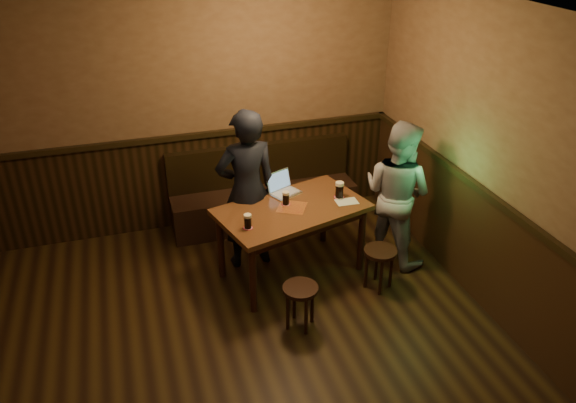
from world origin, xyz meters
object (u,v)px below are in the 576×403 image
(stool_right, at_px, (380,257))
(person_grey, at_px, (397,193))
(bench, at_px, (264,199))
(laptop, at_px, (282,188))
(pint_mid, at_px, (286,198))
(pint_right, at_px, (339,190))
(pub_table, at_px, (292,216))
(person_suit, at_px, (247,190))
(pint_left, at_px, (248,221))
(stool_left, at_px, (300,295))

(stool_right, relative_size, person_grey, 0.28)
(bench, distance_m, laptop, 0.94)
(stool_right, xyz_separation_m, pint_mid, (-0.80, 0.58, 0.50))
(bench, relative_size, pint_right, 12.61)
(bench, distance_m, person_grey, 1.69)
(laptop, bearing_deg, bench, 65.52)
(pub_table, distance_m, person_suit, 0.54)
(pint_left, xyz_separation_m, pint_mid, (0.47, 0.33, -0.00))
(pub_table, xyz_separation_m, pint_left, (-0.51, -0.26, 0.18))
(person_grey, bearing_deg, pint_right, 49.63)
(pub_table, height_order, stool_right, pub_table)
(stool_right, relative_size, pint_left, 3.06)
(bench, xyz_separation_m, pint_mid, (-0.04, -1.04, 0.54))
(pint_left, xyz_separation_m, pint_right, (1.04, 0.31, 0.01))
(pint_left, xyz_separation_m, person_suit, (0.13, 0.59, 0.01))
(bench, relative_size, stool_right, 4.92)
(pub_table, distance_m, stool_left, 0.91)
(pub_table, xyz_separation_m, stool_right, (0.76, -0.50, -0.32))
(laptop, relative_size, person_grey, 0.24)
(pub_table, bearing_deg, person_suit, 123.23)
(pub_table, distance_m, pint_right, 0.57)
(stool_right, height_order, pint_left, pint_left)
(pub_table, xyz_separation_m, laptop, (0.00, 0.34, 0.16))
(pub_table, relative_size, stool_left, 3.72)
(bench, bearing_deg, pub_table, -90.00)
(stool_right, relative_size, pint_mid, 3.11)
(stool_right, bearing_deg, stool_left, -161.00)
(pint_mid, distance_m, pint_right, 0.57)
(stool_left, distance_m, pint_left, 0.83)
(person_suit, distance_m, person_grey, 1.56)
(stool_right, bearing_deg, laptop, 131.77)
(bench, distance_m, pint_right, 1.31)
(pub_table, bearing_deg, laptop, 74.10)
(stool_left, distance_m, pint_right, 1.25)
(stool_left, xyz_separation_m, pint_right, (0.71, 0.89, 0.52))
(pint_mid, xyz_separation_m, person_suit, (-0.34, 0.26, 0.01))
(pint_mid, distance_m, person_suit, 0.42)
(person_suit, bearing_deg, stool_right, 140.41)
(pint_mid, xyz_separation_m, person_grey, (1.17, -0.12, -0.07))
(bench, xyz_separation_m, pub_table, (0.00, -1.12, 0.37))
(pint_mid, height_order, pint_right, pint_right)
(stool_right, bearing_deg, pub_table, 146.33)
(pub_table, relative_size, pint_right, 9.36)
(pint_left, xyz_separation_m, person_grey, (1.65, 0.21, -0.07))
(laptop, distance_m, person_grey, 1.20)
(pint_right, bearing_deg, bench, 116.46)
(stool_left, relative_size, pint_mid, 3.06)
(pint_mid, bearing_deg, stool_right, -36.12)
(stool_right, relative_size, person_suit, 0.26)
(stool_right, xyz_separation_m, person_suit, (-1.13, 0.84, 0.51))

